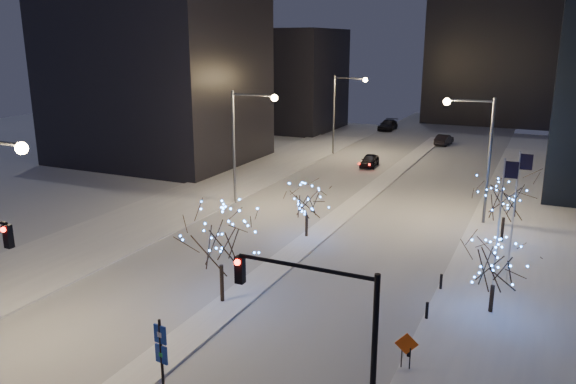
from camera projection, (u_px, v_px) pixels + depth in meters
The scene contains 21 objects.
road at pixel (368, 194), 53.50m from camera, with size 20.00×130.00×0.02m, color silver.
median at pixel (352, 207), 49.11m from camera, with size 2.00×80.00×0.15m, color white.
east_sidewalk at pixel (532, 279), 34.24m from camera, with size 10.00×90.00×0.15m, color white.
west_sidewalk at pixel (150, 218), 46.08m from camera, with size 8.00×90.00×0.15m, color white.
filler_west_near at pixel (156, 60), 66.20m from camera, with size 22.00×18.00×24.00m, color black.
filler_west_far at pixel (282, 79), 92.67m from camera, with size 18.00×16.00×16.00m, color black.
street_lamp_w_mid at pixel (244, 132), 48.47m from camera, with size 4.40×0.56×10.00m.
street_lamp_w_far at pixel (342, 104), 70.34m from camera, with size 4.40×0.56×10.00m.
street_lamp_east at pixel (478, 143), 43.34m from camera, with size 3.90×0.56×10.00m.
traffic_signal_east at pixel (330, 328), 18.86m from camera, with size 5.26×0.43×7.00m.
flagpoles at pixel (508, 214), 31.27m from camera, with size 1.35×2.60×8.00m.
bollards at pixel (418, 328), 27.31m from camera, with size 0.16×12.16×0.90m.
car_near at pixel (370, 161), 64.95m from camera, with size 1.70×4.23×1.44m, color black.
car_mid at pixel (444, 140), 78.76m from camera, with size 1.55×4.46×1.47m, color black.
car_far at pixel (388, 125), 91.84m from camera, with size 2.32×5.71×1.66m, color black.
holiday_tree_median_near at pixel (220, 236), 30.17m from camera, with size 5.49×5.49×5.83m.
holiday_tree_median_far at pixel (307, 199), 40.79m from camera, with size 4.33×4.33×4.31m.
holiday_tree_plaza_near at pixel (495, 261), 29.19m from camera, with size 3.89×3.89×4.55m.
holiday_tree_plaza_far at pixel (506, 195), 39.59m from camera, with size 5.54×5.54×5.40m.
wayfinding_sign at pixel (161, 350), 22.49m from camera, with size 0.62×0.16×3.46m.
construction_sign at pixel (406, 347), 24.47m from camera, with size 1.01×0.31×1.71m.
Camera 1 is at (14.86, -15.03, 14.08)m, focal length 35.00 mm.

